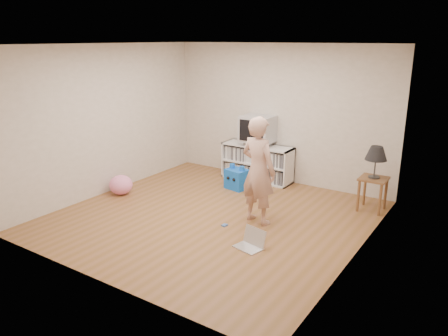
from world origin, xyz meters
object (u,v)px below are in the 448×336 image
Objects in this scene: media_unit at (258,162)px; plush_pink at (121,185)px; side_table at (373,186)px; dvd_deck at (258,143)px; person at (258,171)px; laptop at (251,242)px; crt_tv at (258,129)px; plush_blue at (237,179)px; table_lamp at (376,154)px.

media_unit reaches higher than plush_pink.
dvd_deck is at bearing 170.95° from side_table.
person is 3.88× the size of laptop.
plush_pink is at bearing -128.06° from crt_tv.
media_unit is 2.94m from laptop.
laptop is (0.35, -0.78, -0.74)m from person.
plush_blue is (-0.05, -0.67, -0.83)m from crt_tv.
dvd_deck is at bearing 170.95° from table_lamp.
person reaches higher than dvd_deck.
dvd_deck reaches higher than plush_blue.
crt_tv is 2.76m from plush_pink.
plush_blue is at bearing -172.72° from side_table.
side_table is (2.32, -0.37, -0.32)m from dvd_deck.
dvd_deck is 0.28× the size of person.
media_unit is 2.72× the size of table_lamp.
side_table is 2.40m from plush_blue.
dvd_deck is 0.87m from plush_blue.
table_lamp is at bearing -8.97° from crt_tv.
crt_tv reaches higher than laptop.
dvd_deck is 0.75× the size of crt_tv.
table_lamp is at bearing -122.12° from person.
person is at bearing -132.82° from side_table.
plush_blue is (-0.05, -0.67, -0.54)m from dvd_deck.
side_table is at bearing 79.44° from laptop.
plush_pink is (-1.62, -2.06, -0.85)m from crt_tv.
media_unit is 3.11× the size of dvd_deck.
crt_tv is at bearing 51.94° from plush_pink.
laptop is (1.36, -2.57, -0.95)m from crt_tv.
plush_pink is at bearing -127.81° from media_unit.
crt_tv reaches higher than plush_blue.
dvd_deck is 0.29m from crt_tv.
plush_pink is at bearing 16.75° from person.
plush_blue is at bearing 139.69° from laptop.
person reaches higher than plush_blue.
person is 3.61× the size of plush_blue.
media_unit is at bearing 90.00° from crt_tv.
laptop is at bearing 124.74° from person.
laptop is 1.02× the size of plush_pink.
crt_tv is 1.09× the size of side_table.
side_table reaches higher than laptop.
plush_pink is (-1.62, -2.07, -0.56)m from dvd_deck.
crt_tv is at bearing 96.77° from plush_blue.
person is at bearing -35.48° from plush_blue.
crt_tv is (0.00, -0.02, 0.67)m from media_unit.
media_unit reaches higher than side_table.
plush_blue is 2.10m from plush_pink.
plush_pink is (-2.63, -0.28, -0.64)m from person.
side_table is 1.31× the size of laptop.
plush_blue is 1.10× the size of plush_pink.
crt_tv is at bearing 130.99° from laptop.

